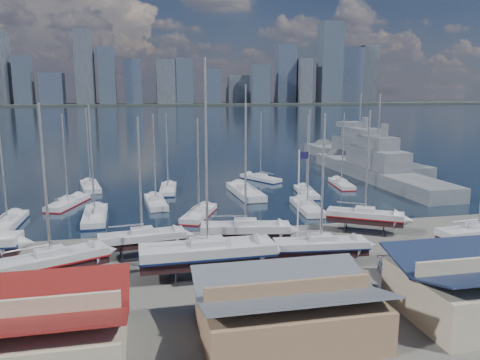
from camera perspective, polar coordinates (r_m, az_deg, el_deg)
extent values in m
plane|color=#605E59|center=(48.60, -0.01, -9.44)|extent=(1400.00, 1400.00, 0.00)
cube|color=#1A243D|center=(355.15, -10.66, 7.79)|extent=(1400.00, 600.00, 0.40)
cube|color=#2D332D|center=(614.89, -11.37, 9.03)|extent=(1400.00, 80.00, 2.20)
cube|color=#595E66|center=(634.92, -27.26, 12.01)|extent=(22.49, 24.47, 83.83)
cube|color=#3D4756|center=(621.34, -24.91, 10.97)|extent=(19.55, 21.83, 55.97)
cube|color=#475166|center=(621.57, -21.90, 10.31)|extent=(26.03, 30.49, 37.14)
cube|color=#595E66|center=(605.40, -18.41, 12.94)|extent=(21.60, 16.58, 87.63)
cube|color=#3D4756|center=(604.36, -15.88, 12.13)|extent=(19.42, 28.42, 67.60)
cube|color=#475166|center=(606.36, -12.90, 11.62)|extent=(20.24, 23.80, 54.09)
cube|color=#595E66|center=(604.11, -8.95, 11.75)|extent=(24.62, 19.72, 54.00)
cube|color=#3D4756|center=(604.04, -6.83, 11.90)|extent=(20.75, 17.93, 55.97)
cube|color=#475166|center=(606.80, -3.31, 11.34)|extent=(18.36, 16.25, 43.03)
cube|color=#595E66|center=(631.88, -0.27, 11.00)|extent=(28.49, 22.03, 35.69)
cube|color=#3D4756|center=(620.44, 2.42, 11.61)|extent=(23.34, 17.87, 49.11)
cube|color=#475166|center=(645.90, 5.55, 12.73)|extent=(25.35, 19.79, 75.95)
cube|color=#595E66|center=(646.94, 7.74, 11.87)|extent=(17.00, 27.45, 57.67)
cube|color=#3D4756|center=(661.27, 10.91, 13.85)|extent=(29.28, 24.05, 106.04)
cube|color=#475166|center=(682.11, 13.08, 12.33)|extent=(30.82, 28.37, 74.41)
cube|color=#595E66|center=(696.89, 15.30, 12.32)|extent=(21.74, 17.03, 77.48)
cube|color=#BFB293|center=(33.45, -26.51, -17.40)|extent=(14.00, 9.00, 3.20)
cube|color=maroon|center=(32.51, -26.84, -13.95)|extent=(14.70, 9.45, 1.41)
cube|color=#8C6B4C|center=(33.80, 5.93, -16.15)|extent=(12.00, 8.00, 3.00)
cube|color=slate|center=(32.93, 6.00, -12.99)|extent=(12.60, 8.40, 1.27)
cube|color=#2D2D33|center=(45.56, -21.86, -11.55)|extent=(5.87, 4.45, 0.16)
cube|color=black|center=(45.03, -22.00, -9.77)|extent=(9.78, 6.16, 0.78)
cube|color=#B6B5BA|center=(44.78, -22.07, -8.83)|extent=(9.95, 6.53, 0.78)
cube|color=maroon|center=(44.89, -22.04, -9.26)|extent=(10.05, 6.59, 0.16)
cube|color=#B6B5BA|center=(44.58, -22.13, -8.06)|extent=(2.88, 2.49, 0.50)
cylinder|color=#B2B2B7|center=(43.06, -22.71, -0.08)|extent=(0.22, 0.22, 13.10)
cube|color=#2D2D33|center=(49.81, -11.73, -9.06)|extent=(5.03, 2.79, 0.16)
cube|color=black|center=(49.34, -11.79, -7.46)|extent=(8.91, 3.18, 0.70)
cube|color=#B6B5BA|center=(49.13, -11.83, -6.69)|extent=(8.95, 3.54, 0.70)
cube|color=#B6B5BA|center=(48.96, -11.85, -6.02)|extent=(2.35, 1.73, 0.50)
cylinder|color=#B2B2B7|center=(47.67, -12.11, 0.48)|extent=(0.22, 0.22, 11.76)
cube|color=#2D2D33|center=(43.90, -3.94, -11.62)|extent=(6.75, 3.17, 0.16)
cube|color=black|center=(43.32, -3.97, -9.65)|extent=(12.22, 3.09, 0.97)
cube|color=#B6B5BA|center=(42.99, -3.99, -8.43)|extent=(12.23, 3.60, 0.97)
cube|color=#0D1B45|center=(43.14, -3.98, -9.00)|extent=(12.35, 3.63, 0.19)
cube|color=#B6B5BA|center=(42.76, -4.00, -7.50)|extent=(3.08, 2.09, 0.50)
cylinder|color=#B2B2B7|center=(40.98, -4.14, 3.15)|extent=(0.22, 0.22, 16.44)
cube|color=#2D2D33|center=(51.39, 0.66, -8.21)|extent=(5.62, 3.34, 0.16)
cube|color=black|center=(50.93, 0.66, -6.61)|extent=(9.83, 3.99, 0.77)
cube|color=#B6B5BA|center=(50.70, 0.66, -5.78)|extent=(9.90, 4.39, 0.77)
cube|color=#B6B5BA|center=(50.53, 0.67, -5.10)|extent=(2.65, 2.02, 0.50)
cylinder|color=#B2B2B7|center=(49.20, 0.68, 1.88)|extent=(0.22, 0.22, 12.92)
cube|color=#2D2D33|center=(47.08, 9.72, -10.18)|extent=(5.16, 2.76, 0.16)
cube|color=black|center=(46.58, 9.78, -8.47)|extent=(9.17, 3.04, 0.72)
cube|color=#B6B5BA|center=(46.35, 9.81, -7.63)|extent=(9.21, 3.41, 0.72)
cube|color=#0D1B45|center=(46.45, 9.79, -8.02)|extent=(9.30, 3.45, 0.14)
cube|color=#B6B5BA|center=(46.16, 9.83, -6.91)|extent=(2.39, 1.73, 0.50)
cylinder|color=#B2B2B7|center=(44.76, 10.07, 0.22)|extent=(0.22, 0.22, 12.16)
cube|color=#2D2D33|center=(58.89, 14.89, -6.10)|extent=(5.35, 4.49, 0.16)
cube|color=black|center=(58.49, 14.96, -4.71)|extent=(8.70, 6.49, 0.71)
cube|color=#B6B5BA|center=(58.31, 14.99, -4.04)|extent=(8.89, 6.81, 0.71)
cube|color=maroon|center=(58.39, 14.98, -4.35)|extent=(8.98, 6.88, 0.14)
cube|color=#B6B5BA|center=(58.16, 15.02, -3.46)|extent=(2.68, 2.45, 0.50)
cylinder|color=#B2B2B7|center=(57.06, 15.30, 2.17)|extent=(0.22, 0.22, 12.03)
cube|color=#2D2D33|center=(56.31, 26.87, -7.70)|extent=(5.19, 2.73, 0.16)
cube|color=black|center=(55.89, 26.99, -6.25)|extent=(9.26, 2.96, 0.73)
cube|color=#B6B5BA|center=(55.69, 27.06, -5.53)|extent=(9.30, 3.34, 0.73)
cube|color=#B6B5BA|center=(55.54, 27.11, -4.92)|extent=(2.40, 1.72, 0.50)
cube|color=black|center=(66.04, -26.41, -5.37)|extent=(2.60, 10.10, 0.80)
cube|color=#B6B5BA|center=(65.84, -26.47, -4.70)|extent=(3.02, 10.10, 0.80)
cube|color=#0D1B45|center=(65.93, -26.44, -5.01)|extent=(3.05, 10.21, 0.16)
cube|color=#B6B5BA|center=(65.68, -26.52, -4.15)|extent=(1.74, 2.55, 0.50)
cylinder|color=#B2B2B7|center=(64.45, -27.00, 1.48)|extent=(0.22, 0.22, 13.57)
cube|color=black|center=(74.42, -20.20, -3.17)|extent=(5.32, 9.71, 0.76)
cube|color=#B6B5BA|center=(74.25, -20.24, -2.60)|extent=(5.70, 9.84, 0.76)
cube|color=maroon|center=(74.32, -20.22, -2.86)|extent=(5.75, 9.94, 0.15)
cube|color=#B6B5BA|center=(74.11, -20.27, -2.13)|extent=(2.30, 2.77, 0.50)
cylinder|color=#B2B2B7|center=(73.06, -20.58, 2.59)|extent=(0.22, 0.22, 12.83)
cube|color=black|center=(85.65, -17.73, -1.26)|extent=(4.10, 10.05, 0.78)
cube|color=#B6B5BA|center=(85.49, -17.76, -0.75)|extent=(4.50, 10.13, 0.78)
cube|color=#B6B5BA|center=(85.37, -17.78, -0.33)|extent=(2.07, 2.71, 0.50)
cylinder|color=#B2B2B7|center=(84.45, -18.03, 3.91)|extent=(0.22, 0.22, 13.22)
cube|color=black|center=(65.26, -17.21, -4.91)|extent=(2.82, 10.54, 0.84)
cube|color=#B6B5BA|center=(65.05, -17.25, -4.20)|extent=(3.26, 10.55, 0.84)
cube|color=#0D1B45|center=(65.15, -17.23, -4.53)|extent=(3.29, 10.66, 0.17)
cube|color=#B6B5BA|center=(64.89, -17.28, -3.63)|extent=(1.84, 2.67, 0.50)
cylinder|color=#B2B2B7|center=(63.60, -17.62, 2.33)|extent=(0.22, 0.22, 14.13)
cube|color=black|center=(71.30, -10.20, -3.26)|extent=(2.94, 9.57, 0.75)
cube|color=#B6B5BA|center=(71.12, -10.22, -2.67)|extent=(3.34, 9.60, 0.75)
cube|color=#B6B5BA|center=(70.98, -10.24, -2.17)|extent=(1.76, 2.47, 0.50)
cylinder|color=#B2B2B7|center=(69.89, -10.40, 2.72)|extent=(0.22, 0.22, 12.72)
cube|color=black|center=(80.44, -8.74, -1.61)|extent=(3.13, 9.41, 0.74)
cube|color=#B6B5BA|center=(80.29, -8.75, -1.10)|extent=(3.51, 9.45, 0.74)
cube|color=#0D1B45|center=(80.36, -8.75, -1.34)|extent=(3.55, 9.54, 0.15)
cube|color=#B6B5BA|center=(80.17, -8.76, -0.66)|extent=(1.78, 2.45, 0.50)
cylinder|color=#B2B2B7|center=(79.22, -8.89, 3.58)|extent=(0.22, 0.22, 12.47)
cube|color=black|center=(64.07, -5.01, -4.71)|extent=(5.80, 9.35, 0.74)
cube|color=#B6B5BA|center=(63.88, -5.02, -4.07)|extent=(6.16, 9.51, 0.74)
cube|color=maroon|center=(63.96, -5.01, -4.37)|extent=(6.22, 9.61, 0.15)
cube|color=#B6B5BA|center=(63.72, -5.03, -3.53)|extent=(2.37, 2.75, 0.50)
cylinder|color=#B2B2B7|center=(62.52, -5.12, 1.81)|extent=(0.22, 0.22, 12.51)
cube|color=black|center=(76.87, 0.67, -2.14)|extent=(3.64, 12.60, 1.00)
cube|color=#B6B5BA|center=(76.66, 0.67, -1.42)|extent=(4.16, 12.63, 1.00)
cube|color=#B6B5BA|center=(76.50, 0.67, -0.87)|extent=(2.26, 3.22, 0.50)
cylinder|color=#B2B2B7|center=(75.29, 0.68, 5.23)|extent=(0.22, 0.22, 16.82)
cube|color=black|center=(89.69, 2.52, -0.22)|extent=(6.34, 8.99, 0.73)
cube|color=#B6B5BA|center=(89.56, 2.52, 0.24)|extent=(6.67, 9.18, 0.73)
cube|color=#0D1B45|center=(89.62, 2.52, 0.03)|extent=(6.74, 9.27, 0.15)
cube|color=#B6B5BA|center=(89.45, 2.52, 0.62)|extent=(2.44, 2.73, 0.50)
cylinder|color=#B2B2B7|center=(88.61, 2.55, 4.38)|extent=(0.22, 0.22, 12.28)
cube|color=black|center=(67.96, 8.17, -3.90)|extent=(3.19, 10.15, 0.80)
cube|color=#B6B5BA|center=(67.76, 8.19, -3.25)|extent=(3.60, 10.18, 0.80)
cube|color=#B6B5BA|center=(67.61, 8.20, -2.71)|extent=(1.88, 2.63, 0.50)
cylinder|color=#B2B2B7|center=(66.42, 8.35, 2.74)|extent=(0.22, 0.22, 13.48)
cube|color=black|center=(77.94, 8.06, -1.99)|extent=(3.42, 9.35, 0.73)
cube|color=#B6B5BA|center=(77.79, 8.08, -1.46)|extent=(3.80, 9.41, 0.73)
cube|color=#0D1B45|center=(77.86, 8.07, -1.71)|extent=(3.83, 9.50, 0.15)
cube|color=#B6B5BA|center=(77.66, 8.09, -1.02)|extent=(1.84, 2.48, 0.50)
cylinder|color=#B2B2B7|center=(76.69, 8.20, 3.32)|extent=(0.22, 0.22, 12.34)
cube|color=black|center=(86.09, 12.25, -0.92)|extent=(3.36, 9.28, 0.73)
cube|color=#B6B5BA|center=(85.94, 12.27, -0.45)|extent=(3.73, 9.33, 0.73)
cube|color=maroon|center=(86.01, 12.26, -0.66)|extent=(3.77, 9.43, 0.15)
cube|color=#B6B5BA|center=(85.83, 12.29, -0.04)|extent=(1.82, 2.45, 0.50)
cylinder|color=#B2B2B7|center=(84.96, 12.44, 3.85)|extent=(0.22, 0.22, 12.25)
cube|color=slate|center=(94.47, 16.23, 0.34)|extent=(7.62, 43.95, 3.95)
cube|color=slate|center=(93.89, 16.35, 2.60)|extent=(5.82, 15.43, 3.60)
cube|color=slate|center=(93.54, 16.45, 4.42)|extent=(4.33, 8.83, 2.40)
cube|color=slate|center=(97.21, 15.24, 5.71)|extent=(4.97, 4.45, 1.20)
cylinder|color=#B2B2B7|center=(93.15, 16.62, 7.60)|extent=(0.30, 0.30, 8.00)
cube|color=slate|center=(113.52, 14.17, 2.13)|extent=(10.21, 46.45, 4.15)
cube|color=slate|center=(113.03, 14.26, 4.07)|extent=(6.88, 16.46, 3.60)
cube|color=slate|center=(112.74, 14.33, 5.59)|extent=(4.99, 9.47, 2.40)
cube|color=slate|center=(116.62, 13.24, 6.63)|extent=(5.44, 4.92, 1.20)
cylinder|color=#B2B2B7|center=(112.43, 14.46, 8.23)|extent=(0.30, 0.30, 8.00)
imported|color=gray|center=(37.85, -18.60, -15.04)|extent=(2.83, 4.13, 1.31)
imported|color=gray|center=(37.55, -0.77, -14.44)|extent=(4.86, 2.03, 1.56)
imported|color=gray|center=(40.33, 13.77, -12.98)|extent=(4.00, 5.89, 1.50)
imported|color=gray|center=(44.91, 18.41, -10.70)|extent=(3.22, 5.61, 1.53)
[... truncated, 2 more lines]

